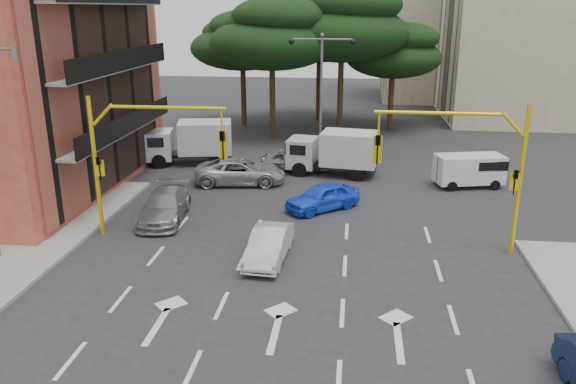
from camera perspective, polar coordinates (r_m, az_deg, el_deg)
name	(u,v)px	position (r m, az deg, el deg)	size (l,w,h in m)	color
ground	(293,263)	(21.87, 0.51, -7.23)	(120.00, 120.00, 0.00)	#28282B
median_strip	(320,157)	(36.89, 3.26, 3.56)	(1.40, 6.00, 0.15)	gray
apartment_beige_near	(573,8)	(54.61, 27.01, 16.31)	(20.20, 12.15, 18.70)	#BDAE8E
apartment_beige_far	(461,18)	(64.54, 17.18, 16.55)	(16.20, 12.15, 16.70)	#BDAE8E
pine_left_near	(273,34)	(42.06, -1.58, 15.79)	(9.15, 9.15, 10.23)	#382616
pine_center	(343,23)	(43.61, 5.62, 16.71)	(9.98, 9.98, 11.16)	#382616
pine_left_far	(243,40)	(46.54, -4.62, 15.12)	(8.32, 8.32, 9.30)	#382616
pine_right	(394,50)	(45.78, 10.76, 13.95)	(7.49, 7.49, 8.37)	#382616
pine_back	(320,30)	(48.71, 3.30, 16.10)	(9.15, 9.15, 10.23)	#382616
signal_mast_right	(474,158)	(22.79, 18.41, 3.27)	(5.79, 0.37, 6.00)	yellow
signal_mast_left	(135,148)	(24.04, -15.30, 4.31)	(5.79, 0.37, 6.00)	yellow
street_lamp_center	(321,74)	(35.91, 3.41, 11.85)	(4.16, 0.36, 7.77)	slate
car_white_hatch	(269,245)	(21.92, -1.96, -5.40)	(1.31, 3.77, 1.24)	silver
car_blue_compact	(323,197)	(27.33, 3.54, -0.49)	(1.53, 3.80, 1.30)	blue
car_silver_wagon	(165,206)	(26.60, -12.43, -1.37)	(1.88, 4.62, 1.34)	gray
car_silver_cross_a	(240,172)	(31.43, -4.85, 2.08)	(2.30, 4.99, 1.39)	#ACAEB4
car_silver_cross_b	(291,160)	(33.99, 0.35, 3.28)	(1.49, 3.71, 1.26)	gray
van_white	(469,171)	(32.31, 17.91, 2.08)	(1.63, 3.60, 1.80)	silver
box_truck_a	(190,143)	(35.81, -9.95, 4.94)	(2.28, 5.42, 2.67)	silver
box_truck_b	(333,153)	(33.02, 4.62, 3.97)	(2.22, 5.28, 2.60)	silver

